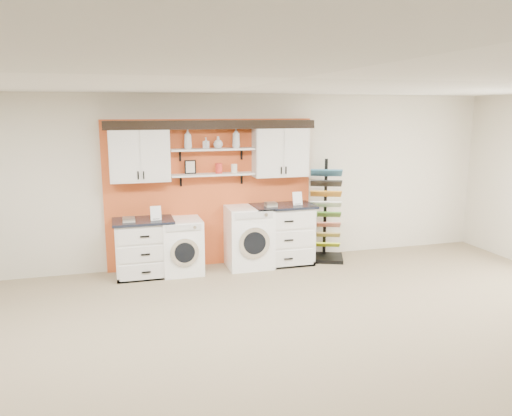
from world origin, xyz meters
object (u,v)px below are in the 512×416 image
object	(u,v)px
base_cabinet_left	(144,248)
dryer	(249,237)
sample_rack	(325,229)
washer	(182,246)
base_cabinet_right	(282,234)

from	to	relation	value
base_cabinet_left	dryer	size ratio (longest dim) A/B	0.91
dryer	sample_rack	distance (m)	1.36
base_cabinet_left	sample_rack	bearing A→B (deg)	0.65
washer	sample_rack	xyz separation A→B (m)	(2.46, 0.04, 0.11)
base_cabinet_right	washer	size ratio (longest dim) A/B	1.19
sample_rack	base_cabinet_right	bearing A→B (deg)	-155.16
base_cabinet_left	base_cabinet_right	size ratio (longest dim) A/B	0.89
washer	dryer	world-z (taller)	dryer
sample_rack	dryer	bearing A→B (deg)	-156.10
dryer	base_cabinet_left	bearing A→B (deg)	179.88
base_cabinet_right	sample_rack	size ratio (longest dim) A/B	0.60
base_cabinet_left	washer	distance (m)	0.58
base_cabinet_left	base_cabinet_right	bearing A→B (deg)	-0.00
base_cabinet_left	sample_rack	xyz separation A→B (m)	(3.04, 0.03, 0.09)
base_cabinet_right	sample_rack	xyz separation A→B (m)	(0.78, 0.03, 0.04)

